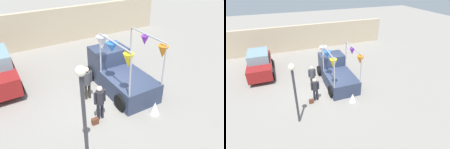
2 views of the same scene
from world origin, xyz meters
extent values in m
plane|color=gray|center=(0.00, 0.00, 0.00)|extent=(60.00, 60.00, 0.00)
cube|color=#2D3851|center=(0.99, -0.38, 0.50)|extent=(1.90, 2.60, 1.00)
cube|color=#2D3851|center=(0.99, 1.62, 0.90)|extent=(1.80, 1.40, 1.80)
cube|color=#8CB2C6|center=(0.99, 1.62, 1.35)|extent=(1.76, 1.37, 0.60)
cylinder|color=black|center=(0.04, 1.97, 0.38)|extent=(0.22, 0.76, 0.76)
cylinder|color=black|center=(1.94, 1.97, 0.38)|extent=(0.22, 0.76, 0.76)
cylinder|color=black|center=(0.04, -1.08, 0.38)|extent=(0.22, 0.76, 0.76)
cylinder|color=black|center=(1.94, -1.08, 0.38)|extent=(0.22, 0.76, 0.76)
cylinder|color=#A5A5AD|center=(0.12, 0.84, 1.97)|extent=(0.07, 0.07, 1.94)
cylinder|color=#A5A5AD|center=(1.86, 0.84, 1.97)|extent=(0.07, 0.07, 1.94)
cylinder|color=#A5A5AD|center=(0.12, -1.60, 1.97)|extent=(0.07, 0.07, 1.94)
cylinder|color=#A5A5AD|center=(1.86, -1.60, 1.97)|extent=(0.07, 0.07, 1.94)
cylinder|color=#A5A5AD|center=(0.12, -0.38, 2.94)|extent=(0.07, 2.44, 0.07)
cylinder|color=#A5A5AD|center=(1.86, -0.38, 2.94)|extent=(0.07, 2.44, 0.07)
cone|color=yellow|center=(0.12, -1.43, 2.56)|extent=(0.58, 0.58, 0.59)
cone|color=orange|center=(1.86, -1.43, 2.53)|extent=(0.62, 0.62, 0.53)
cone|color=blue|center=(0.12, -0.21, 2.66)|extent=(0.64, 0.64, 0.43)
cone|color=purple|center=(1.86, -0.21, 2.63)|extent=(0.41, 0.41, 0.43)
cone|color=white|center=(0.12, 0.67, 2.56)|extent=(0.75, 0.75, 0.63)
cylinder|color=black|center=(-3.47, 4.96, 0.32)|extent=(0.18, 0.64, 0.64)
cylinder|color=black|center=(-3.47, 2.46, 0.32)|extent=(0.18, 0.64, 0.64)
cylinder|color=black|center=(-1.10, -1.14, 0.39)|extent=(0.13, 0.13, 0.77)
cylinder|color=black|center=(-0.92, -1.14, 0.39)|extent=(0.13, 0.13, 0.77)
cylinder|color=#26262D|center=(-1.01, -1.14, 1.08)|extent=(0.34, 0.34, 0.61)
sphere|color=beige|center=(-1.01, -1.14, 1.50)|extent=(0.23, 0.23, 0.23)
cylinder|color=#26262D|center=(-1.23, -1.14, 1.11)|extent=(0.09, 0.09, 0.55)
cylinder|color=#26262D|center=(-0.79, -1.14, 1.11)|extent=(0.09, 0.09, 0.55)
cylinder|color=#2D2823|center=(-0.93, 0.42, 0.40)|extent=(0.13, 0.13, 0.80)
cylinder|color=#2D2823|center=(-0.75, 0.42, 0.40)|extent=(0.13, 0.13, 0.80)
cylinder|color=#3F3F47|center=(-0.84, 0.42, 1.12)|extent=(0.34, 0.34, 0.64)
sphere|color=beige|center=(-0.84, 0.42, 1.56)|extent=(0.24, 0.24, 0.24)
cylinder|color=#3F3F47|center=(-1.06, 0.42, 1.15)|extent=(0.09, 0.09, 0.57)
cylinder|color=#3F3F47|center=(-0.62, 0.42, 1.15)|extent=(0.09, 0.09, 0.57)
cube|color=#592D1E|center=(-1.36, -1.34, 0.14)|extent=(0.28, 0.16, 0.28)
cylinder|color=#333338|center=(-2.33, -2.65, 1.61)|extent=(0.12, 0.12, 3.23)
sphere|color=#F2EDCC|center=(-2.33, -2.65, 3.39)|extent=(0.32, 0.32, 0.32)
cube|color=tan|center=(0.00, 8.00, 1.30)|extent=(18.00, 0.36, 2.60)
cone|color=white|center=(1.15, -2.08, 0.30)|extent=(0.62, 0.62, 0.60)
camera|label=1|loc=(-4.23, -7.50, 6.23)|focal=35.00mm
camera|label=2|loc=(-2.76, -10.08, 7.09)|focal=28.00mm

